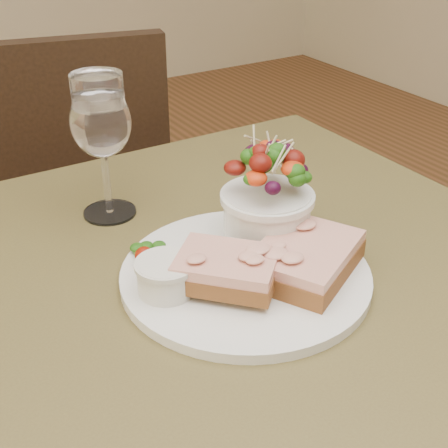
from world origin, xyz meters
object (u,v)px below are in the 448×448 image
cafe_table (227,356)px  dinner_plate (245,275)px  sandwich_front (305,258)px  salad_bowl (268,194)px  wine_glass (101,126)px  sandwich_back (227,269)px  chair_far (72,281)px  ramekin (166,275)px

cafe_table → dinner_plate: (0.02, 0.00, 0.11)m
sandwich_front → salad_bowl: (0.00, 0.08, 0.04)m
cafe_table → salad_bowl: (0.08, 0.05, 0.17)m
cafe_table → salad_bowl: size_ratio=6.30×
cafe_table → dinner_plate: bearing=1.8°
salad_bowl → wine_glass: size_ratio=0.73×
sandwich_back → wine_glass: wine_glass is taller
cafe_table → wine_glass: size_ratio=4.57×
cafe_table → sandwich_back: sandwich_back is taller
chair_far → salad_bowl: (0.05, -0.71, 0.53)m
salad_bowl → chair_far: bearing=94.0°
chair_far → ramekin: size_ratio=14.84×
salad_bowl → wine_glass: bearing=126.0°
dinner_plate → sandwich_back: bearing=-156.0°
dinner_plate → ramekin: size_ratio=4.59×
chair_far → sandwich_front: bearing=106.3°
cafe_table → sandwich_front: 0.16m
sandwich_back → wine_glass: (-0.04, 0.24, 0.09)m
salad_bowl → wine_glass: 0.23m
cafe_table → dinner_plate: 0.11m
dinner_plate → wine_glass: bearing=107.4°
chair_far → sandwich_back: (-0.04, -0.77, 0.49)m
sandwich_back → chair_far: bearing=133.1°
wine_glass → dinner_plate: bearing=-72.6°
chair_far → wine_glass: (-0.08, -0.53, 0.58)m
dinner_plate → ramekin: bearing=172.6°
chair_far → ramekin: chair_far is taller
cafe_table → salad_bowl: 0.20m
ramekin → wine_glass: size_ratio=0.35×
cafe_table → ramekin: (-0.07, 0.01, 0.13)m
ramekin → salad_bowl: bearing=12.4°
chair_far → dinner_plate: 0.88m
cafe_table → salad_bowl: bearing=28.6°
ramekin → dinner_plate: bearing=-7.4°
chair_far → sandwich_back: 0.91m
salad_bowl → dinner_plate: bearing=-142.7°
chair_far → cafe_table: bearing=100.3°
sandwich_front → salad_bowl: bearing=58.9°
sandwich_front → sandwich_back: size_ratio=1.21×
sandwich_back → ramekin: bearing=-158.7°
dinner_plate → salad_bowl: salad_bowl is taller
wine_glass → ramekin: bearing=-96.0°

